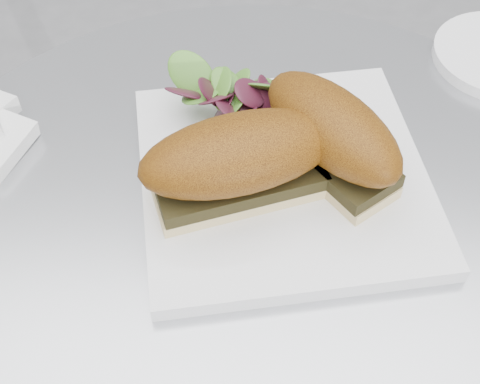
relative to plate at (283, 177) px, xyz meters
The scene contains 5 objects.
table 0.26m from the plate, 113.93° to the right, with size 0.70×0.70×0.73m.
plate is the anchor object (origin of this frame).
sandwich_left 0.07m from the plate, 148.82° to the right, with size 0.19×0.13×0.08m.
sandwich_right 0.06m from the plate, ahead, with size 0.15×0.17×0.08m.
salad 0.09m from the plate, 116.17° to the left, with size 0.10×0.10×0.05m, color olive, non-canonical shape.
Camera 1 is at (-0.02, -0.36, 1.21)m, focal length 50.00 mm.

